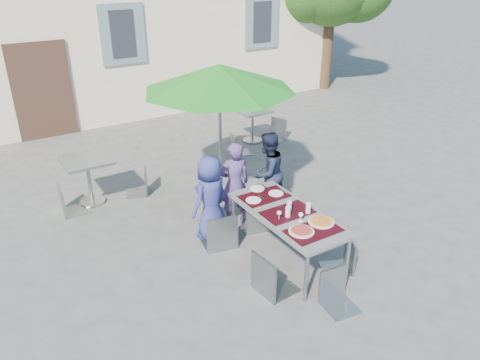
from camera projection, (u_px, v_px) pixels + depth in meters
ground at (323, 275)px, 6.36m from camera, size 90.00×90.00×0.00m
dining_table at (287, 216)px, 6.40m from camera, size 0.80×1.85×0.76m
pizza_near_left at (301, 231)px, 5.92m from camera, size 0.33×0.33×0.03m
pizza_near_right at (321, 221)px, 6.12m from camera, size 0.34×0.34×0.03m
glassware at (294, 210)px, 6.28m from camera, size 0.51×0.36×0.15m
place_settings at (262, 194)px, 6.84m from camera, size 0.66×0.49×0.01m
child_0 at (211, 198)px, 6.95m from camera, size 0.75×0.62×1.33m
child_1 at (234, 184)px, 7.31m from camera, size 0.56×0.43×1.38m
child_2 at (267, 173)px, 7.67m from camera, size 0.76×0.57×1.38m
chair_0 at (220, 210)px, 6.68m from camera, size 0.55×0.55×1.06m
chair_1 at (257, 199)px, 7.13m from camera, size 0.51×0.51×0.95m
chair_2 at (268, 192)px, 7.45m from camera, size 0.42×0.42×0.88m
chair_3 at (271, 251)px, 5.76m from camera, size 0.51×0.51×1.06m
chair_4 at (345, 238)px, 6.25m from camera, size 0.51×0.51×0.87m
chair_5 at (339, 269)px, 5.61m from camera, size 0.44×0.45×0.90m
patio_umbrella at (219, 79)px, 7.49m from camera, size 2.53×2.53×2.36m
cafe_table_0 at (88, 172)px, 7.93m from camera, size 0.77×0.77×0.83m
bg_chair_l_0 at (65, 182)px, 7.63m from camera, size 0.46×0.46×0.97m
bg_chair_r_0 at (139, 168)px, 8.29m from camera, size 0.50×0.50×0.87m
cafe_table_1 at (253, 120)px, 10.63m from camera, size 0.71×0.71×0.76m
bg_chair_l_1 at (237, 132)px, 9.96m from camera, size 0.47×0.47×0.86m
bg_chair_r_1 at (277, 116)px, 10.73m from camera, size 0.54×0.54×0.95m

